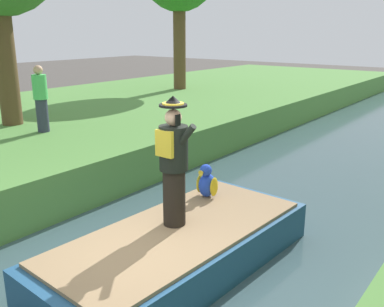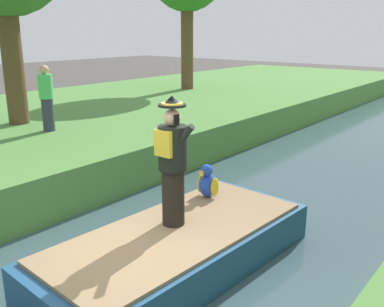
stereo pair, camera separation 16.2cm
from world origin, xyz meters
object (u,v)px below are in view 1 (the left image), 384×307
at_px(person_pirate, 174,162).
at_px(person_bystander, 41,99).
at_px(parrot_plush, 207,183).
at_px(boat, 179,249).

xyz_separation_m(person_pirate, person_bystander, (-5.48, 1.59, 0.18)).
relative_size(parrot_plush, person_bystander, 0.36).
height_order(boat, person_bystander, person_bystander).
bearing_deg(person_pirate, boat, -17.97).
distance_m(boat, person_bystander, 6.04).
bearing_deg(person_pirate, parrot_plush, 114.97).
bearing_deg(parrot_plush, boat, -72.11).
xyz_separation_m(person_pirate, parrot_plush, (-0.25, 1.14, -0.68)).
bearing_deg(person_bystander, boat, -16.59).
height_order(boat, person_pirate, person_pirate).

